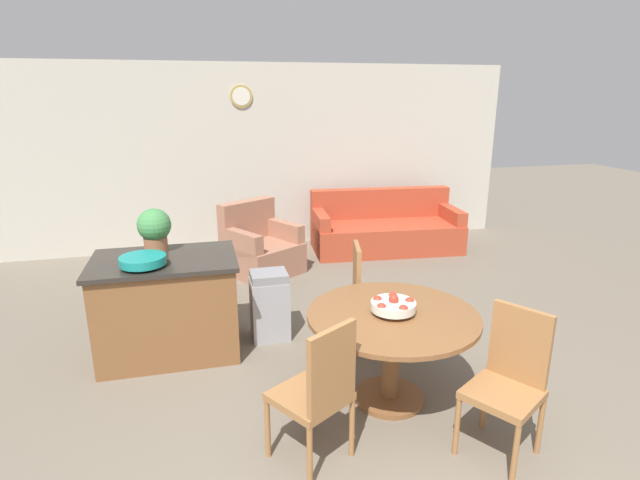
{
  "coord_description": "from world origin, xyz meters",
  "views": [
    {
      "loc": [
        -0.83,
        -1.93,
        2.28
      ],
      "look_at": [
        0.27,
        2.51,
        0.93
      ],
      "focal_mm": 28.0,
      "sensor_mm": 36.0,
      "label": 1
    }
  ],
  "objects_px": {
    "dining_table": "(392,334)",
    "couch": "(385,230)",
    "kitchen_island": "(168,306)",
    "teal_bowl": "(143,260)",
    "armchair": "(260,250)",
    "dining_chair_near_right": "(509,377)",
    "potted_plant": "(154,228)",
    "dining_chair_far_side": "(369,292)",
    "trash_bin": "(270,305)",
    "dining_chair_near_left": "(319,389)",
    "fruit_bowl": "(393,305)"
  },
  "relations": [
    {
      "from": "fruit_bowl",
      "to": "trash_bin",
      "type": "bearing_deg",
      "value": 120.51
    },
    {
      "from": "dining_chair_near_right",
      "to": "kitchen_island",
      "type": "relative_size",
      "value": 0.79
    },
    {
      "from": "dining_table",
      "to": "kitchen_island",
      "type": "distance_m",
      "value": 2.04
    },
    {
      "from": "dining_chair_near_left",
      "to": "dining_chair_near_right",
      "type": "relative_size",
      "value": 1.0
    },
    {
      "from": "dining_chair_near_left",
      "to": "potted_plant",
      "type": "distance_m",
      "value": 2.28
    },
    {
      "from": "dining_chair_far_side",
      "to": "fruit_bowl",
      "type": "height_order",
      "value": "dining_chair_far_side"
    },
    {
      "from": "kitchen_island",
      "to": "potted_plant",
      "type": "relative_size",
      "value": 3.14
    },
    {
      "from": "potted_plant",
      "to": "dining_chair_near_left",
      "type": "bearing_deg",
      "value": -61.83
    },
    {
      "from": "teal_bowl",
      "to": "armchair",
      "type": "relative_size",
      "value": 0.34
    },
    {
      "from": "armchair",
      "to": "couch",
      "type": "bearing_deg",
      "value": -15.51
    },
    {
      "from": "fruit_bowl",
      "to": "dining_chair_far_side",
      "type": "bearing_deg",
      "value": 82.2
    },
    {
      "from": "fruit_bowl",
      "to": "couch",
      "type": "relative_size",
      "value": 0.15
    },
    {
      "from": "dining_table",
      "to": "couch",
      "type": "bearing_deg",
      "value": 69.55
    },
    {
      "from": "dining_chair_near_right",
      "to": "teal_bowl",
      "type": "relative_size",
      "value": 2.61
    },
    {
      "from": "fruit_bowl",
      "to": "trash_bin",
      "type": "relative_size",
      "value": 0.5
    },
    {
      "from": "dining_chair_near_left",
      "to": "dining_table",
      "type": "bearing_deg",
      "value": 5.24
    },
    {
      "from": "trash_bin",
      "to": "dining_chair_far_side",
      "type": "bearing_deg",
      "value": -24.56
    },
    {
      "from": "dining_chair_near_left",
      "to": "fruit_bowl",
      "type": "xyz_separation_m",
      "value": [
        0.69,
        0.53,
        0.26
      ]
    },
    {
      "from": "dining_chair_near_left",
      "to": "armchair",
      "type": "bearing_deg",
      "value": 56.33
    },
    {
      "from": "kitchen_island",
      "to": "armchair",
      "type": "height_order",
      "value": "armchair"
    },
    {
      "from": "dining_table",
      "to": "dining_chair_far_side",
      "type": "height_order",
      "value": "dining_chair_far_side"
    },
    {
      "from": "dining_chair_near_left",
      "to": "trash_bin",
      "type": "relative_size",
      "value": 1.47
    },
    {
      "from": "couch",
      "to": "dining_chair_near_left",
      "type": "bearing_deg",
      "value": -111.37
    },
    {
      "from": "teal_bowl",
      "to": "armchair",
      "type": "distance_m",
      "value": 2.53
    },
    {
      "from": "dining_table",
      "to": "dining_chair_near_left",
      "type": "relative_size",
      "value": 1.29
    },
    {
      "from": "dining_chair_far_side",
      "to": "teal_bowl",
      "type": "distance_m",
      "value": 1.98
    },
    {
      "from": "armchair",
      "to": "fruit_bowl",
      "type": "bearing_deg",
      "value": -111.02
    },
    {
      "from": "trash_bin",
      "to": "couch",
      "type": "xyz_separation_m",
      "value": [
        2.11,
        2.42,
        -0.03
      ]
    },
    {
      "from": "dining_table",
      "to": "trash_bin",
      "type": "xyz_separation_m",
      "value": [
        -0.74,
        1.25,
        -0.23
      ]
    },
    {
      "from": "dining_table",
      "to": "fruit_bowl",
      "type": "height_order",
      "value": "fruit_bowl"
    },
    {
      "from": "dining_chair_far_side",
      "to": "kitchen_island",
      "type": "xyz_separation_m",
      "value": [
        -1.78,
        0.32,
        -0.08
      ]
    },
    {
      "from": "dining_table",
      "to": "dining_chair_near_right",
      "type": "distance_m",
      "value": 0.87
    },
    {
      "from": "dining_chair_near_right",
      "to": "armchair",
      "type": "xyz_separation_m",
      "value": [
        -1.11,
        3.79,
        -0.23
      ]
    },
    {
      "from": "dining_chair_near_left",
      "to": "dining_chair_far_side",
      "type": "height_order",
      "value": "same"
    },
    {
      "from": "couch",
      "to": "teal_bowl",
      "type": "bearing_deg",
      "value": -135.07
    },
    {
      "from": "dining_table",
      "to": "fruit_bowl",
      "type": "relative_size",
      "value": 3.85
    },
    {
      "from": "dining_chair_near_right",
      "to": "armchair",
      "type": "distance_m",
      "value": 3.96
    },
    {
      "from": "dining_chair_far_side",
      "to": "trash_bin",
      "type": "height_order",
      "value": "dining_chair_far_side"
    },
    {
      "from": "dining_table",
      "to": "fruit_bowl",
      "type": "xyz_separation_m",
      "value": [
        -0.0,
        0.0,
        0.23
      ]
    },
    {
      "from": "dining_table",
      "to": "armchair",
      "type": "relative_size",
      "value": 1.13
    },
    {
      "from": "dining_table",
      "to": "trash_bin",
      "type": "distance_m",
      "value": 1.47
    },
    {
      "from": "dining_chair_near_right",
      "to": "couch",
      "type": "height_order",
      "value": "dining_chair_near_right"
    },
    {
      "from": "potted_plant",
      "to": "trash_bin",
      "type": "height_order",
      "value": "potted_plant"
    },
    {
      "from": "armchair",
      "to": "kitchen_island",
      "type": "bearing_deg",
      "value": -150.93
    },
    {
      "from": "potted_plant",
      "to": "couch",
      "type": "relative_size",
      "value": 0.18
    },
    {
      "from": "fruit_bowl",
      "to": "dining_table",
      "type": "bearing_deg",
      "value": -49.4
    },
    {
      "from": "dining_table",
      "to": "teal_bowl",
      "type": "bearing_deg",
      "value": 151.28
    },
    {
      "from": "dining_chair_near_right",
      "to": "couch",
      "type": "distance_m",
      "value": 4.45
    },
    {
      "from": "teal_bowl",
      "to": "potted_plant",
      "type": "relative_size",
      "value": 0.95
    },
    {
      "from": "teal_bowl",
      "to": "couch",
      "type": "bearing_deg",
      "value": 40.15
    }
  ]
}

